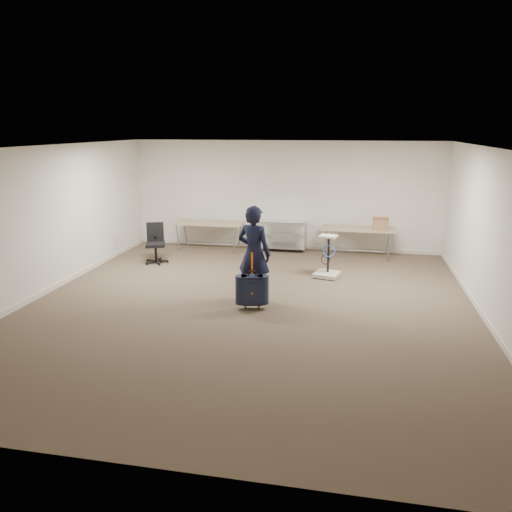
# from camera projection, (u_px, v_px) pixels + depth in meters

# --- Properties ---
(ground) EXTENTS (9.00, 9.00, 0.00)m
(ground) POSITION_uv_depth(u_px,v_px,m) (249.00, 306.00, 9.00)
(ground) COLOR #4C3C2E
(ground) RESTS_ON ground
(room_shell) EXTENTS (8.00, 9.00, 9.00)m
(room_shell) POSITION_uv_depth(u_px,v_px,m) (263.00, 281.00, 10.30)
(room_shell) COLOR silver
(room_shell) RESTS_ON ground
(folding_table_left) EXTENTS (1.80, 0.75, 0.73)m
(folding_table_left) POSITION_uv_depth(u_px,v_px,m) (209.00, 224.00, 12.93)
(folding_table_left) COLOR #8E7A57
(folding_table_left) RESTS_ON ground
(folding_table_right) EXTENTS (1.80, 0.75, 0.73)m
(folding_table_right) POSITION_uv_depth(u_px,v_px,m) (358.00, 230.00, 12.22)
(folding_table_right) COLOR #8E7A57
(folding_table_right) RESTS_ON ground
(wire_shelf) EXTENTS (1.22, 0.47, 0.80)m
(wire_shelf) POSITION_uv_depth(u_px,v_px,m) (283.00, 234.00, 12.88)
(wire_shelf) COLOR silver
(wire_shelf) RESTS_ON ground
(person) EXTENTS (0.74, 0.59, 1.78)m
(person) POSITION_uv_depth(u_px,v_px,m) (254.00, 254.00, 9.10)
(person) COLOR black
(person) RESTS_ON ground
(suitcase) EXTENTS (0.41, 0.29, 1.03)m
(suitcase) POSITION_uv_depth(u_px,v_px,m) (252.00, 290.00, 8.77)
(suitcase) COLOR black
(suitcase) RESTS_ON ground
(office_chair) EXTENTS (0.57, 0.57, 0.94)m
(office_chair) POSITION_uv_depth(u_px,v_px,m) (156.00, 251.00, 11.80)
(office_chair) COLOR black
(office_chair) RESTS_ON ground
(equipment_cart) EXTENTS (0.60, 0.60, 0.92)m
(equipment_cart) POSITION_uv_depth(u_px,v_px,m) (327.00, 266.00, 10.66)
(equipment_cart) COLOR silver
(equipment_cart) RESTS_ON ground
(cardboard_box) EXTENTS (0.38, 0.29, 0.28)m
(cardboard_box) POSITION_uv_depth(u_px,v_px,m) (381.00, 224.00, 12.01)
(cardboard_box) COLOR olive
(cardboard_box) RESTS_ON folding_table_right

